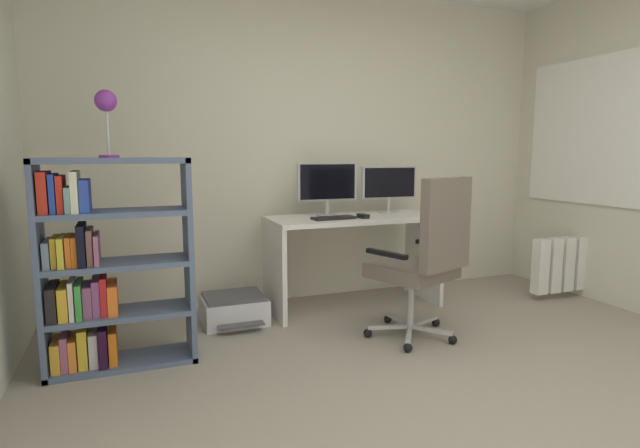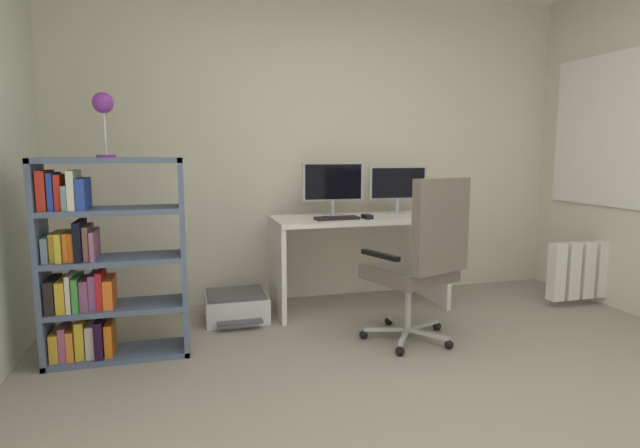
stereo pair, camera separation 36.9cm
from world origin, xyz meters
name	(u,v)px [view 1 (the left image)]	position (x,y,z in m)	size (l,w,h in m)	color
ground_plane	(485,422)	(0.00, 0.00, -0.01)	(4.41, 4.59, 0.02)	gray
wall_back	(314,147)	(0.00, 2.35, 1.31)	(4.41, 0.10, 2.63)	beige
window_pane	(590,131)	(2.20, 1.45, 1.45)	(0.01, 1.18, 1.16)	white
window_frame	(589,131)	(2.19, 1.45, 1.45)	(0.02, 1.26, 1.24)	white
desk	(353,241)	(0.17, 1.88, 0.55)	(1.39, 0.60, 0.76)	white
monitor_main	(327,184)	(-0.01, 1.99, 1.01)	(0.50, 0.18, 0.43)	#B2B5B7
monitor_secondary	(389,185)	(0.56, 1.99, 1.00)	(0.50, 0.18, 0.40)	#B2B5B7
keyboard	(334,218)	(-0.05, 1.77, 0.77)	(0.34, 0.13, 0.02)	black
computer_mouse	(363,216)	(0.19, 1.74, 0.77)	(0.06, 0.10, 0.03)	black
office_chair	(425,255)	(0.29, 1.01, 0.59)	(0.65, 0.69, 1.11)	#B7BABC
bookshelf	(100,271)	(-1.71, 1.32, 0.59)	(0.84, 0.31, 1.24)	slate
desk_lamp	(106,107)	(-1.63, 1.32, 1.52)	(0.12, 0.12, 0.38)	purple
printer	(234,309)	(-0.83, 1.83, 0.10)	(0.47, 0.49, 0.21)	silver
radiator	(572,263)	(2.11, 1.45, 0.30)	(0.83, 0.10, 0.47)	white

